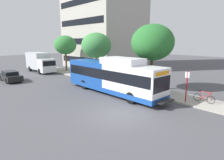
{
  "coord_description": "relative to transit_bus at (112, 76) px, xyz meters",
  "views": [
    {
      "loc": [
        -8.89,
        -8.9,
        5.16
      ],
      "look_at": [
        2.89,
        3.69,
        1.6
      ],
      "focal_mm": 30.22,
      "sensor_mm": 36.0,
      "label": 1
    }
  ],
  "objects": [
    {
      "name": "ground_plane",
      "position": [
        -3.77,
        3.39,
        -1.7
      ],
      "size": [
        120.0,
        120.0,
        0.0
      ],
      "primitive_type": "plane",
      "color": "#4C4C51"
    },
    {
      "name": "parked_car_far_lane",
      "position": [
        -5.81,
        13.36,
        -1.04
      ],
      "size": [
        1.8,
        4.5,
        1.33
      ],
      "color": "black",
      "rests_on": "ground"
    },
    {
      "name": "bus_stop_sign_pole",
      "position": [
        2.27,
        -6.63,
        -0.05
      ],
      "size": [
        0.1,
        0.36,
        2.6
      ],
      "color": "red",
      "rests_on": "sidewalk_curb"
    },
    {
      "name": "street_tree_mid_block",
      "position": [
        4.34,
        7.96,
        2.84
      ],
      "size": [
        4.26,
        4.26,
        6.23
      ],
      "color": "#4C3823",
      "rests_on": "sidewalk_curb"
    },
    {
      "name": "street_tree_far_block",
      "position": [
        3.98,
        16.05,
        2.8
      ],
      "size": [
        3.77,
        3.77,
        5.98
      ],
      "color": "#4C3823",
      "rests_on": "sidewalk_curb"
    },
    {
      "name": "street_tree_near_stop",
      "position": [
        3.9,
        -1.92,
        3.32
      ],
      "size": [
        4.4,
        4.4,
        6.76
      ],
      "color": "#4C3823",
      "rests_on": "sidewalk_curb"
    },
    {
      "name": "box_truck_background",
      "position": [
        0.18,
        18.13,
        0.04
      ],
      "size": [
        2.32,
        7.01,
        3.25
      ],
      "color": "silver",
      "rests_on": "ground"
    },
    {
      "name": "bicycle_parked",
      "position": [
        3.25,
        -7.74,
        -1.14
      ],
      "size": [
        0.52,
        1.76,
        1.02
      ],
      "color": "black",
      "rests_on": "sidewalk_curb"
    },
    {
      "name": "sidewalk_curb",
      "position": [
        3.23,
        1.39,
        -1.63
      ],
      "size": [
        3.0,
        56.0,
        0.14
      ],
      "primitive_type": "cube",
      "color": "#A8A399",
      "rests_on": "ground"
    },
    {
      "name": "transit_bus",
      "position": [
        0.0,
        0.0,
        0.0
      ],
      "size": [
        2.58,
        12.25,
        3.65
      ],
      "color": "white",
      "rests_on": "ground"
    }
  ]
}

